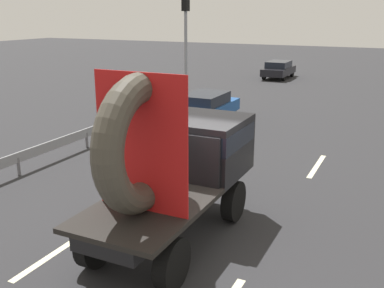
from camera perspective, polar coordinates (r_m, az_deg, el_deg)
ground_plane at (r=10.22m, az=-1.47°, el=-11.33°), size 120.00×120.00×0.00m
flatbed_truck at (r=9.58m, az=-1.65°, el=-1.75°), size 2.02×4.91×3.78m
distant_sedan at (r=19.98m, az=1.73°, el=4.76°), size 1.75×4.08×1.33m
traffic_light at (r=23.49m, az=-0.80°, el=13.95°), size 0.42×0.36×5.72m
guardrail at (r=15.56m, az=-17.06°, el=-0.09°), size 0.10×12.94×0.71m
lane_dash_left_near at (r=9.91m, az=-16.94°, el=-13.05°), size 0.16×2.40×0.01m
lane_dash_left_far at (r=16.13m, az=2.42°, el=-0.73°), size 0.16×2.91×0.01m
lane_dash_right_far at (r=14.97m, az=15.64°, el=-2.72°), size 0.16×2.43×0.01m
oncoming_car at (r=34.49m, az=10.99°, el=9.37°), size 1.67×3.91×1.27m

